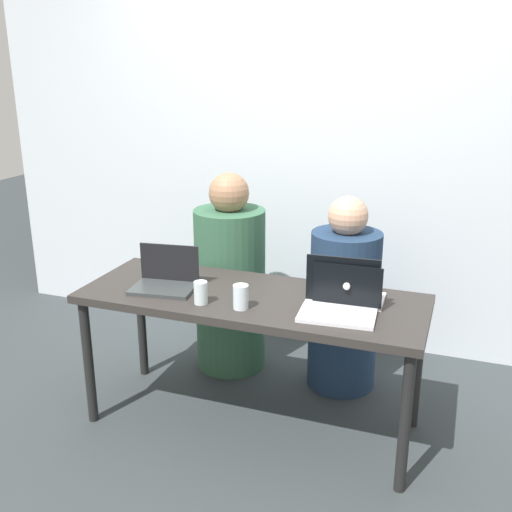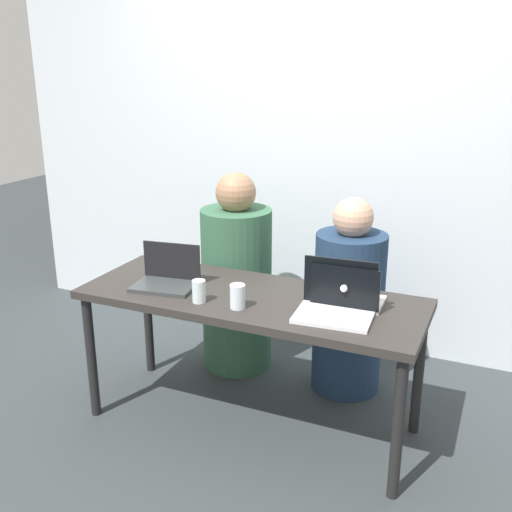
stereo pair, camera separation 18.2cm
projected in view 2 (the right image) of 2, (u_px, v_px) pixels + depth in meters
ground_plane at (251, 422)px, 3.11m from camera, size 12.00×12.00×0.00m
back_wall at (327, 159)px, 3.74m from camera, size 4.50×0.10×2.39m
desk at (251, 308)px, 2.91m from camera, size 1.67×0.62×0.71m
person_on_left at (237, 283)px, 3.56m from camera, size 0.44×0.44×1.19m
person_on_right at (348, 307)px, 3.31m from camera, size 0.48×0.48×1.11m
laptop_front_right at (336, 304)px, 2.65m from camera, size 0.35×0.29×0.24m
laptop_back_right at (348, 296)px, 2.76m from camera, size 0.32×0.25×0.21m
laptop_front_left at (167, 277)px, 2.99m from camera, size 0.33×0.26×0.20m
water_glass_left at (199, 293)px, 2.79m from camera, size 0.06×0.06×0.11m
water_glass_center at (238, 298)px, 2.72m from camera, size 0.07×0.07×0.11m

